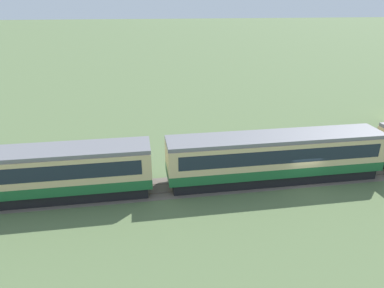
% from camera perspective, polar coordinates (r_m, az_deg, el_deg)
% --- Properties ---
extents(ground_plane, '(600.00, 600.00, 0.00)m').
position_cam_1_polar(ground_plane, '(30.22, 17.64, -6.24)').
color(ground_plane, '#566B42').
extents(passenger_train, '(76.19, 3.24, 4.05)m').
position_cam_1_polar(passenger_train, '(27.13, -4.98, -3.24)').
color(passenger_train, '#1E6033').
rests_on(passenger_train, ground_plane).
extents(railway_track, '(137.64, 3.60, 0.04)m').
position_cam_1_polar(railway_track, '(28.33, -1.20, -7.08)').
color(railway_track, '#665B51').
rests_on(railway_track, ground_plane).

